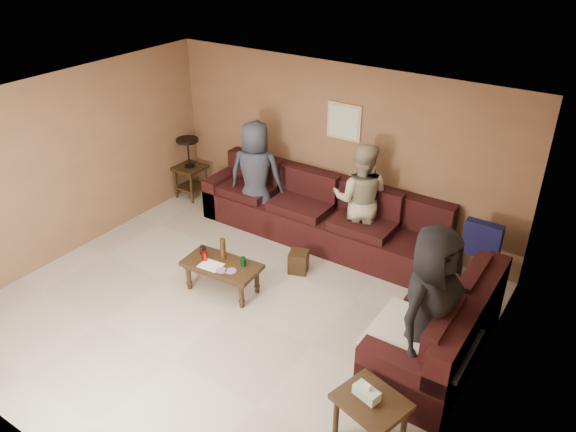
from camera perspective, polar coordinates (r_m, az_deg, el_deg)
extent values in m
plane|color=#B2A997|center=(6.94, -5.69, -9.54)|extent=(5.50, 5.50, 0.00)
cube|color=white|center=(5.76, -6.87, 9.96)|extent=(5.50, 5.00, 0.10)
cube|color=brown|center=(8.12, 5.02, 6.70)|extent=(5.50, 0.10, 2.50)
cube|color=brown|center=(4.96, -25.19, -12.32)|extent=(5.50, 0.10, 2.50)
cube|color=brown|center=(8.14, -21.47, 4.79)|extent=(0.10, 5.00, 2.50)
cube|color=brown|center=(5.20, 18.27, -8.74)|extent=(0.10, 5.00, 2.50)
cube|color=black|center=(8.22, 3.19, -0.91)|extent=(3.70, 0.90, 0.45)
cube|color=black|center=(8.26, 4.44, 2.75)|extent=(3.70, 0.24, 0.45)
cube|color=black|center=(9.06, -6.24, 2.59)|extent=(0.24, 0.90, 0.63)
cube|color=black|center=(6.37, 14.58, -12.03)|extent=(0.90, 2.00, 0.45)
cube|color=black|center=(6.03, 18.06, -9.74)|extent=(0.24, 2.00, 0.45)
cube|color=black|center=(5.68, 11.44, -16.37)|extent=(0.90, 0.24, 0.63)
cube|color=#13143E|center=(7.24, 19.14, -2.26)|extent=(0.45, 0.14, 0.45)
cube|color=beige|center=(5.81, 13.42, -11.89)|extent=(1.00, 0.85, 0.04)
cube|color=#322110|center=(7.08, -6.75, -4.97)|extent=(1.01, 0.57, 0.05)
cube|color=#322110|center=(7.10, -6.72, -5.33)|extent=(0.94, 0.49, 0.04)
cylinder|color=#322110|center=(7.28, -10.05, -6.10)|extent=(0.06, 0.06, 0.36)
cylinder|color=#322110|center=(6.88, -4.75, -8.02)|extent=(0.06, 0.06, 0.36)
cylinder|color=#322110|center=(7.51, -8.38, -4.76)|extent=(0.06, 0.06, 0.36)
cylinder|color=#322110|center=(7.12, -3.18, -6.54)|extent=(0.06, 0.06, 0.36)
cylinder|color=#A31312|center=(7.11, -8.46, -4.06)|extent=(0.07, 0.07, 0.12)
cylinder|color=#11642B|center=(6.96, -4.57, -4.63)|extent=(0.07, 0.07, 0.12)
cylinder|color=#34220C|center=(7.08, -6.62, -3.34)|extent=(0.07, 0.07, 0.28)
cylinder|color=black|center=(7.25, -8.65, -3.42)|extent=(0.08, 0.08, 0.11)
cube|color=white|center=(7.03, -7.85, -4.99)|extent=(0.30, 0.24, 0.00)
cylinder|color=#CC488A|center=(6.93, -6.79, -5.50)|extent=(0.14, 0.14, 0.01)
cylinder|color=#CC488A|center=(6.90, -5.85, -5.57)|extent=(0.14, 0.14, 0.01)
cube|color=#322110|center=(9.44, -9.95, 4.85)|extent=(0.46, 0.46, 0.05)
cube|color=#322110|center=(9.58, -9.78, 2.97)|extent=(0.41, 0.41, 0.03)
cylinder|color=#322110|center=(9.56, -11.35, 3.28)|extent=(0.05, 0.05, 0.53)
cylinder|color=#322110|center=(9.32, -9.78, 2.75)|extent=(0.05, 0.05, 0.53)
cylinder|color=#322110|center=(9.78, -9.86, 4.04)|extent=(0.05, 0.05, 0.53)
cylinder|color=#322110|center=(9.55, -8.28, 3.54)|extent=(0.05, 0.05, 0.53)
cylinder|color=black|center=(9.43, -9.97, 5.06)|extent=(0.16, 0.16, 0.03)
cylinder|color=black|center=(9.34, -10.09, 6.35)|extent=(0.03, 0.03, 0.43)
cylinder|color=black|center=(9.26, -10.20, 7.59)|extent=(0.36, 0.36, 0.05)
cube|color=#322110|center=(5.26, 8.48, -18.17)|extent=(0.71, 0.64, 0.05)
cylinder|color=#322110|center=(5.44, 4.91, -19.51)|extent=(0.05, 0.05, 0.47)
cylinder|color=#322110|center=(5.64, 7.71, -17.56)|extent=(0.05, 0.05, 0.47)
cylinder|color=#322110|center=(5.45, 11.69, -20.15)|extent=(0.05, 0.05, 0.47)
cube|color=silver|center=(5.22, 7.98, -17.37)|extent=(0.26, 0.18, 0.10)
cube|color=white|center=(5.17, 8.04, -16.83)|extent=(0.06, 0.04, 0.05)
cube|color=#322110|center=(7.52, 1.07, -4.66)|extent=(0.31, 0.31, 0.29)
cube|color=tan|center=(7.90, 5.73, 9.52)|extent=(0.52, 0.03, 0.52)
cube|color=silver|center=(7.89, 5.68, 9.49)|extent=(0.44, 0.01, 0.44)
imported|color=#2D333F|center=(8.31, -3.31, 4.13)|extent=(0.94, 0.77, 1.66)
imported|color=tan|center=(7.70, 7.37, 1.68)|extent=(0.94, 0.83, 1.62)
imported|color=black|center=(5.67, 14.15, -9.12)|extent=(0.73, 0.97, 1.78)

